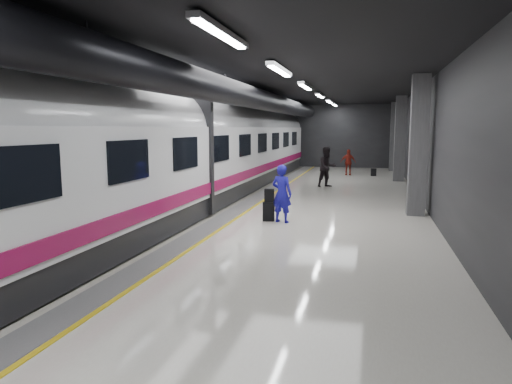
# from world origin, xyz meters

# --- Properties ---
(ground) EXTENTS (40.00, 40.00, 0.00)m
(ground) POSITION_xyz_m (0.00, 0.00, 0.00)
(ground) COLOR silver
(ground) RESTS_ON ground
(platform_hall) EXTENTS (10.02, 40.02, 4.51)m
(platform_hall) POSITION_xyz_m (-0.29, 0.96, 3.54)
(platform_hall) COLOR black
(platform_hall) RESTS_ON ground
(train) EXTENTS (3.05, 38.00, 4.05)m
(train) POSITION_xyz_m (-3.25, -0.00, 2.07)
(train) COLOR black
(train) RESTS_ON ground
(traveler_main) EXTENTS (0.73, 0.58, 1.75)m
(traveler_main) POSITION_xyz_m (0.53, -0.25, 0.87)
(traveler_main) COLOR #1A18B7
(traveler_main) RESTS_ON ground
(suitcase_main) EXTENTS (0.40, 0.31, 0.59)m
(suitcase_main) POSITION_xyz_m (0.10, -0.14, 0.29)
(suitcase_main) COLOR black
(suitcase_main) RESTS_ON ground
(shoulder_bag) EXTENTS (0.32, 0.20, 0.40)m
(shoulder_bag) POSITION_xyz_m (0.12, -0.11, 0.78)
(shoulder_bag) COLOR black
(shoulder_bag) RESTS_ON suitcase_main
(traveler_far_a) EXTENTS (1.19, 1.15, 1.93)m
(traveler_far_a) POSITION_xyz_m (1.07, 8.46, 0.96)
(traveler_far_a) COLOR black
(traveler_far_a) RESTS_ON ground
(traveler_far_b) EXTENTS (0.93, 0.45, 1.55)m
(traveler_far_b) POSITION_xyz_m (1.76, 14.50, 0.77)
(traveler_far_b) COLOR maroon
(traveler_far_b) RESTS_ON ground
(suitcase_far) EXTENTS (0.33, 0.23, 0.45)m
(suitcase_far) POSITION_xyz_m (3.27, 14.28, 0.22)
(suitcase_far) COLOR black
(suitcase_far) RESTS_ON ground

